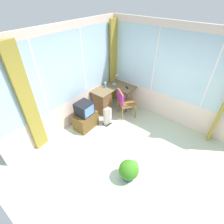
{
  "coord_description": "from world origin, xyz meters",
  "views": [
    {
      "loc": [
        -2.31,
        -1.19,
        3.38
      ],
      "look_at": [
        0.35,
        0.94,
        0.79
      ],
      "focal_mm": 27.19,
      "sensor_mm": 36.0,
      "label": 1
    }
  ],
  "objects_px": {
    "desk_lamp": "(117,78)",
    "desk": "(103,100)",
    "potted_plant": "(129,170)",
    "tv_remote": "(127,88)",
    "tv_on_stand": "(85,117)",
    "spray_bottle": "(105,84)",
    "wooden_armchair": "(123,101)",
    "space_heater": "(108,116)"
  },
  "relations": [
    {
      "from": "desk",
      "to": "tv_remote",
      "type": "height_order",
      "value": "tv_remote"
    },
    {
      "from": "desk",
      "to": "desk_lamp",
      "type": "xyz_separation_m",
      "value": [
        0.63,
        -0.06,
        0.56
      ]
    },
    {
      "from": "tv_remote",
      "to": "spray_bottle",
      "type": "height_order",
      "value": "spray_bottle"
    },
    {
      "from": "desk_lamp",
      "to": "spray_bottle",
      "type": "relative_size",
      "value": 1.62
    },
    {
      "from": "desk_lamp",
      "to": "tv_on_stand",
      "type": "relative_size",
      "value": 0.42
    },
    {
      "from": "spray_bottle",
      "to": "tv_on_stand",
      "type": "xyz_separation_m",
      "value": [
        -1.15,
        -0.22,
        -0.47
      ]
    },
    {
      "from": "wooden_armchair",
      "to": "tv_on_stand",
      "type": "height_order",
      "value": "wooden_armchair"
    },
    {
      "from": "desk_lamp",
      "to": "wooden_armchair",
      "type": "xyz_separation_m",
      "value": [
        -0.45,
        -0.6,
        -0.39
      ]
    },
    {
      "from": "spray_bottle",
      "to": "tv_on_stand",
      "type": "distance_m",
      "value": 1.27
    },
    {
      "from": "desk_lamp",
      "to": "tv_remote",
      "type": "relative_size",
      "value": 2.33
    },
    {
      "from": "spray_bottle",
      "to": "wooden_armchair",
      "type": "bearing_deg",
      "value": -93.87
    },
    {
      "from": "tv_remote",
      "to": "tv_on_stand",
      "type": "height_order",
      "value": "tv_on_stand"
    },
    {
      "from": "desk_lamp",
      "to": "spray_bottle",
      "type": "xyz_separation_m",
      "value": [
        -0.4,
        0.15,
        -0.12
      ]
    },
    {
      "from": "spray_bottle",
      "to": "potted_plant",
      "type": "xyz_separation_m",
      "value": [
        -1.75,
        -2.14,
        -0.56
      ]
    },
    {
      "from": "spray_bottle",
      "to": "space_heater",
      "type": "xyz_separation_m",
      "value": [
        -0.66,
        -0.64,
        -0.55
      ]
    },
    {
      "from": "desk",
      "to": "wooden_armchair",
      "type": "relative_size",
      "value": 1.33
    },
    {
      "from": "desk",
      "to": "potted_plant",
      "type": "bearing_deg",
      "value": -126.7
    },
    {
      "from": "space_heater",
      "to": "potted_plant",
      "type": "bearing_deg",
      "value": -125.96
    },
    {
      "from": "wooden_armchair",
      "to": "space_heater",
      "type": "xyz_separation_m",
      "value": [
        -0.61,
        0.12,
        -0.28
      ]
    },
    {
      "from": "tv_on_stand",
      "to": "space_heater",
      "type": "height_order",
      "value": "tv_on_stand"
    },
    {
      "from": "potted_plant",
      "to": "desk",
      "type": "bearing_deg",
      "value": 53.3
    },
    {
      "from": "tv_on_stand",
      "to": "potted_plant",
      "type": "height_order",
      "value": "tv_on_stand"
    },
    {
      "from": "tv_remote",
      "to": "desk",
      "type": "bearing_deg",
      "value": 177.3
    },
    {
      "from": "desk",
      "to": "space_heater",
      "type": "distance_m",
      "value": 0.7
    },
    {
      "from": "tv_remote",
      "to": "tv_on_stand",
      "type": "xyz_separation_m",
      "value": [
        -1.55,
        0.33,
        -0.38
      ]
    },
    {
      "from": "desk_lamp",
      "to": "space_heater",
      "type": "height_order",
      "value": "desk_lamp"
    },
    {
      "from": "desk_lamp",
      "to": "space_heater",
      "type": "distance_m",
      "value": 1.34
    },
    {
      "from": "tv_remote",
      "to": "wooden_armchair",
      "type": "xyz_separation_m",
      "value": [
        -0.45,
        -0.2,
        -0.18
      ]
    },
    {
      "from": "wooden_armchair",
      "to": "tv_on_stand",
      "type": "distance_m",
      "value": 1.24
    },
    {
      "from": "wooden_armchair",
      "to": "desk_lamp",
      "type": "bearing_deg",
      "value": 53.13
    },
    {
      "from": "tv_remote",
      "to": "potted_plant",
      "type": "height_order",
      "value": "tv_remote"
    },
    {
      "from": "desk_lamp",
      "to": "spray_bottle",
      "type": "distance_m",
      "value": 0.44
    },
    {
      "from": "desk_lamp",
      "to": "potted_plant",
      "type": "bearing_deg",
      "value": -137.28
    },
    {
      "from": "spray_bottle",
      "to": "wooden_armchair",
      "type": "relative_size",
      "value": 0.24
    },
    {
      "from": "spray_bottle",
      "to": "potted_plant",
      "type": "bearing_deg",
      "value": -129.29
    },
    {
      "from": "wooden_armchair",
      "to": "space_heater",
      "type": "relative_size",
      "value": 1.54
    },
    {
      "from": "desk_lamp",
      "to": "spray_bottle",
      "type": "height_order",
      "value": "desk_lamp"
    },
    {
      "from": "space_heater",
      "to": "tv_on_stand",
      "type": "bearing_deg",
      "value": 140.1
    },
    {
      "from": "desk_lamp",
      "to": "desk",
      "type": "bearing_deg",
      "value": 174.71
    },
    {
      "from": "wooden_armchair",
      "to": "space_heater",
      "type": "bearing_deg",
      "value": 169.14
    },
    {
      "from": "desk",
      "to": "spray_bottle",
      "type": "bearing_deg",
      "value": 22.82
    },
    {
      "from": "space_heater",
      "to": "wooden_armchair",
      "type": "bearing_deg",
      "value": -10.86
    }
  ]
}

